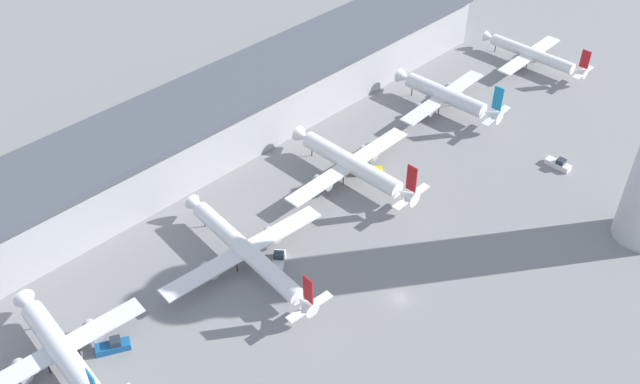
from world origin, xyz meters
name	(u,v)px	position (x,y,z in m)	size (l,w,h in m)	color
ground_plane	(400,298)	(0.00, 0.00, 0.00)	(1000.00, 1000.00, 0.00)	gray
terminal_building	(195,130)	(0.00, 70.00, 8.44)	(203.21, 25.00, 16.69)	#B2B2B7
airplane_gate_bravo	(61,350)	(-59.01, 34.33, 4.40)	(34.99, 34.84, 13.84)	silver
airplane_gate_charlie	(247,251)	(-16.78, 29.90, 4.46)	(41.10, 44.54, 12.77)	white
airplane_gate_delta	(352,165)	(21.97, 35.06, 4.60)	(41.26, 39.43, 13.93)	white
airplane_gate_echo	(446,96)	(64.35, 38.25, 4.73)	(35.81, 34.61, 14.03)	silver
airplane_gate_foxtrot	(532,54)	(104.23, 34.95, 3.90)	(30.54, 35.89, 11.44)	white
service_truck_catering	(113,346)	(-50.37, 30.83, 0.98)	(7.08, 5.20, 2.81)	black
service_truck_fuel	(279,261)	(-11.44, 25.59, 0.95)	(6.39, 6.09, 2.75)	black
service_truck_baggage	(558,164)	(63.93, 0.78, 0.93)	(2.67, 6.73, 2.67)	black
service_truck_water	(369,170)	(26.80, 33.59, 0.90)	(6.85, 6.49, 2.62)	black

